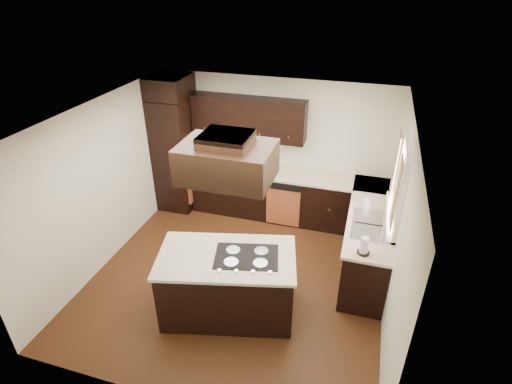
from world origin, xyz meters
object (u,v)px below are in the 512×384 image
island (228,285)px  spice_rack (225,158)px  oven_column (176,154)px  range_hood (227,162)px

island → spice_rack: bearing=97.5°
oven_column → spice_rack: bearing=2.5°
oven_column → island: 3.10m
spice_rack → oven_column: bearing=-176.9°
range_hood → spice_rack: bearing=112.1°
spice_rack → island: bearing=-68.5°
oven_column → spice_rack: size_ratio=5.31×
oven_column → island: size_ratio=1.27×
oven_column → range_hood: range_hood is taller
oven_column → island: bearing=-51.9°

